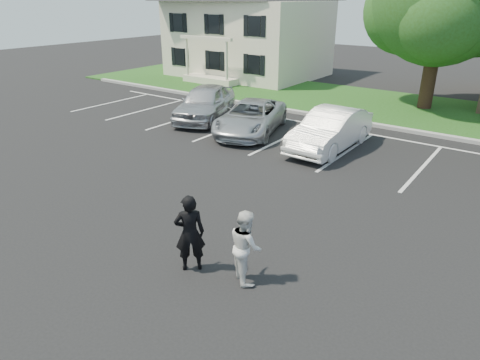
# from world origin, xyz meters

# --- Properties ---
(ground_plane) EXTENTS (90.00, 90.00, 0.00)m
(ground_plane) POSITION_xyz_m (0.00, 0.00, 0.00)
(ground_plane) COLOR black
(ground_plane) RESTS_ON ground
(curb) EXTENTS (40.00, 0.30, 0.15)m
(curb) POSITION_xyz_m (0.00, 12.00, 0.07)
(curb) COLOR gray
(curb) RESTS_ON ground
(grass_strip) EXTENTS (44.00, 8.00, 0.08)m
(grass_strip) POSITION_xyz_m (0.00, 16.00, 0.04)
(grass_strip) COLOR #163E0C
(grass_strip) RESTS_ON ground
(stall_lines) EXTENTS (34.00, 5.36, 0.01)m
(stall_lines) POSITION_xyz_m (1.40, 8.95, 0.01)
(stall_lines) COLOR silver
(stall_lines) RESTS_ON ground
(house) EXTENTS (10.30, 9.22, 7.60)m
(house) POSITION_xyz_m (-13.00, 19.97, 3.83)
(house) COLOR beige
(house) RESTS_ON ground
(man_black_suit) EXTENTS (0.75, 0.75, 1.76)m
(man_black_suit) POSITION_xyz_m (0.31, -1.24, 0.88)
(man_black_suit) COLOR black
(man_black_suit) RESTS_ON ground
(man_white_shirt) EXTENTS (0.98, 0.95, 1.59)m
(man_white_shirt) POSITION_xyz_m (1.48, -0.84, 0.80)
(man_white_shirt) COLOR silver
(man_white_shirt) RESTS_ON ground
(car_silver_west) EXTENTS (3.50, 5.18, 1.64)m
(car_silver_west) POSITION_xyz_m (-7.45, 8.41, 0.82)
(car_silver_west) COLOR silver
(car_silver_west) RESTS_ON ground
(car_silver_minivan) EXTENTS (3.61, 5.33, 1.36)m
(car_silver_minivan) POSITION_xyz_m (-4.44, 7.90, 0.68)
(car_silver_minivan) COLOR #B4B7BC
(car_silver_minivan) RESTS_ON ground
(car_white_sedan) EXTENTS (1.66, 4.65, 1.53)m
(car_white_sedan) POSITION_xyz_m (-0.72, 7.91, 0.76)
(car_white_sedan) COLOR white
(car_white_sedan) RESTS_ON ground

